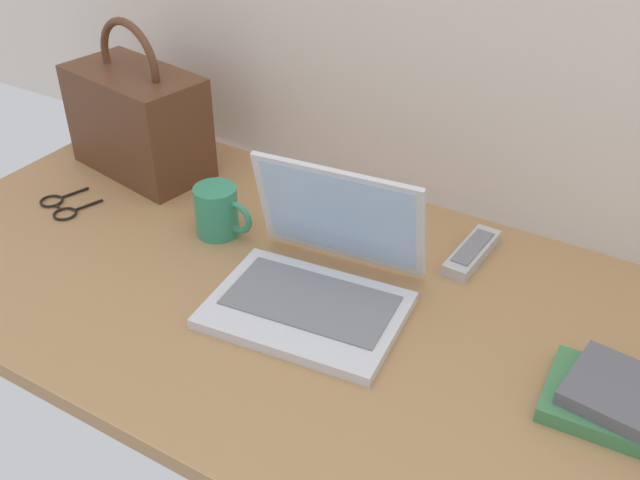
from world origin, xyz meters
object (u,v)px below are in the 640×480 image
at_px(coffee_mug, 218,211).
at_px(book_stack, 624,401).
at_px(eyeglasses, 60,207).
at_px(remote_control_far, 472,252).
at_px(laptop, 317,276).
at_px(handbag, 138,119).

relative_size(coffee_mug, book_stack, 0.56).
bearing_deg(eyeglasses, remote_control_far, 18.90).
relative_size(eyeglasses, book_stack, 0.59).
height_order(coffee_mug, eyeglasses, coffee_mug).
height_order(remote_control_far, eyeglasses, remote_control_far).
relative_size(coffee_mug, eyeglasses, 0.95).
distance_m(laptop, remote_control_far, 0.30).
xyz_separation_m(laptop, eyeglasses, (-0.59, -0.02, -0.04)).
height_order(remote_control_far, book_stack, book_stack).
bearing_deg(handbag, laptop, -19.34).
distance_m(laptop, book_stack, 0.49).
relative_size(remote_control_far, book_stack, 0.75).
distance_m(laptop, coffee_mug, 0.27).
bearing_deg(coffee_mug, eyeglasses, -164.20).
bearing_deg(book_stack, laptop, -179.70).
bearing_deg(coffee_mug, remote_control_far, 21.15).
bearing_deg(remote_control_far, book_stack, -37.56).
xyz_separation_m(handbag, book_stack, (1.05, -0.19, -0.10)).
height_order(laptop, coffee_mug, laptop).
xyz_separation_m(laptop, handbag, (-0.56, 0.20, 0.07)).
bearing_deg(eyeglasses, book_stack, 1.16).
height_order(laptop, eyeglasses, laptop).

